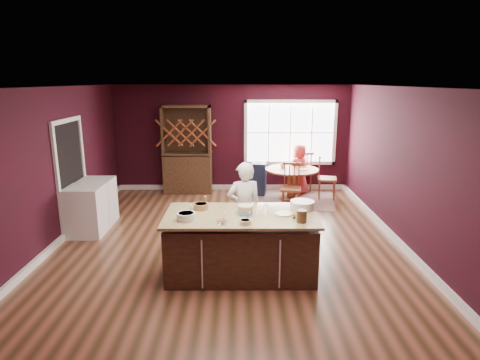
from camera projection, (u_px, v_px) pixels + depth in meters
name	position (u px, v px, depth m)	size (l,w,h in m)	color
room_shell	(228.00, 167.00, 6.91)	(7.00, 7.00, 7.00)	brown
window	(290.00, 133.00, 10.24)	(2.36, 0.10, 1.66)	white
doorway	(72.00, 177.00, 7.56)	(0.08, 1.26, 2.13)	white
kitchen_island	(241.00, 245.00, 5.91)	(2.20, 1.15, 0.92)	black
dining_table	(292.00, 178.00, 9.61)	(1.27, 1.27, 0.75)	brown
baker	(244.00, 209.00, 6.52)	(0.57, 0.37, 1.55)	white
layer_cake	(245.00, 209.00, 5.80)	(0.31, 0.31, 0.13)	silver
bowl_blue	(186.00, 216.00, 5.55)	(0.26, 0.26, 0.10)	white
bowl_yellow	(201.00, 206.00, 6.02)	(0.22, 0.22, 0.08)	brown
bowl_pink	(222.00, 221.00, 5.42)	(0.14, 0.14, 0.05)	white
bowl_olive	(245.00, 222.00, 5.39)	(0.15, 0.15, 0.06)	beige
drinking_glass	(266.00, 210.00, 5.78)	(0.07, 0.07, 0.14)	silver
dinner_plate	(284.00, 214.00, 5.79)	(0.26, 0.26, 0.02)	#FFF0CC
white_tub	(302.00, 205.00, 6.02)	(0.36, 0.36, 0.12)	beige
stoneware_crock	(302.00, 216.00, 5.45)	(0.14, 0.14, 0.17)	#4D361F
toy_figurine	(294.00, 216.00, 5.60)	(0.05, 0.05, 0.08)	yellow
rug	(291.00, 199.00, 9.73)	(2.08, 1.60, 0.01)	brown
chair_east	(327.00, 177.00, 9.64)	(0.46, 0.44, 1.09)	brown
chair_south	(291.00, 187.00, 8.83)	(0.44, 0.42, 1.04)	#955D2A
chair_north	(302.00, 171.00, 10.34)	(0.44, 0.42, 1.05)	brown
seated_woman	(299.00, 169.00, 10.05)	(0.62, 0.40, 1.26)	#BD2D34
high_chair	(259.00, 178.00, 10.00)	(0.34, 0.34, 0.85)	#161837
toddler	(260.00, 163.00, 9.88)	(0.18, 0.14, 0.26)	#8CA5BF
table_plate	(303.00, 169.00, 9.45)	(0.21, 0.21, 0.02)	beige
table_cup	(283.00, 166.00, 9.68)	(0.12, 0.12, 0.10)	white
hutch	(187.00, 150.00, 10.09)	(1.21, 0.50, 2.21)	#361F11
washer	(86.00, 211.00, 7.38)	(0.63, 0.61, 0.92)	white
dryer	(98.00, 201.00, 8.01)	(0.63, 0.61, 0.91)	white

